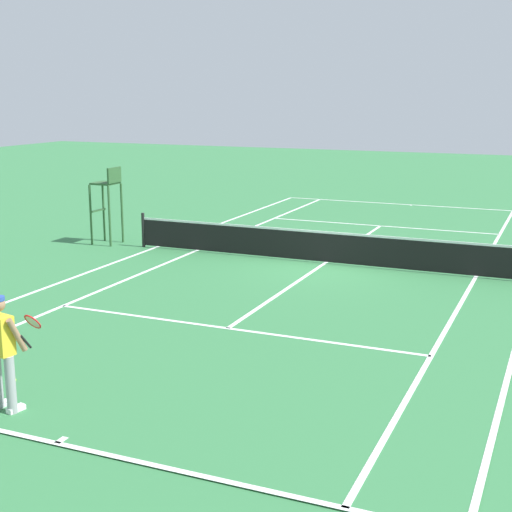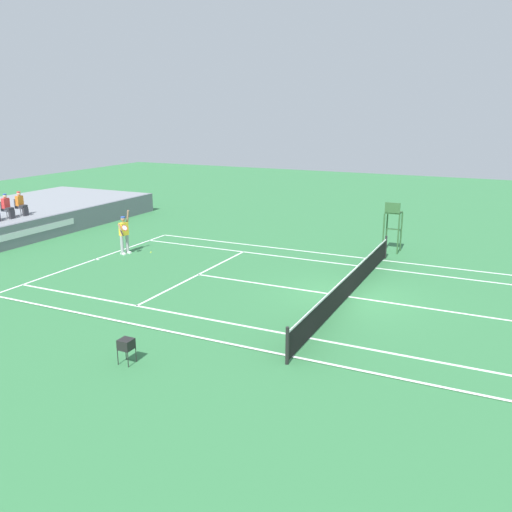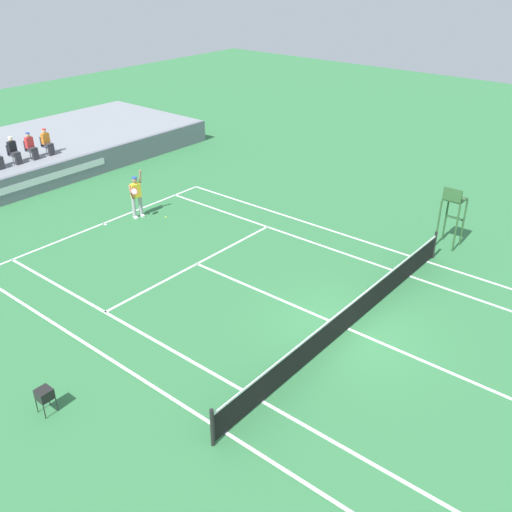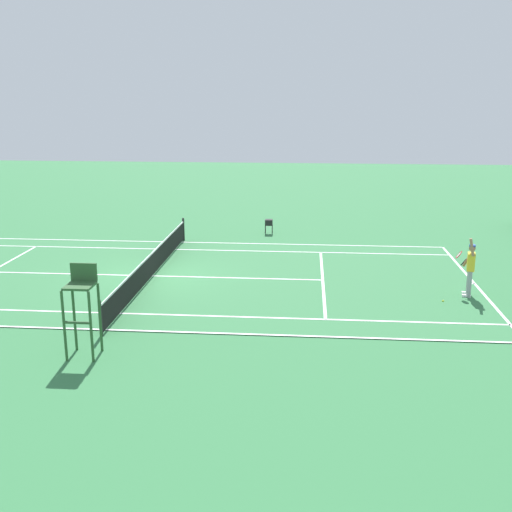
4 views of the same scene
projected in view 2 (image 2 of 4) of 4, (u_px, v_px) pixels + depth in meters
ground_plane at (349, 297)px, 19.69m from camera, size 80.00×80.00×0.00m
court at (349, 297)px, 19.68m from camera, size 11.08×23.88×0.03m
net at (349, 284)px, 19.55m from camera, size 11.98×0.10×1.07m
barrier_wall at (14, 236)px, 26.61m from camera, size 22.68×0.25×1.19m
spectator_seated_4 at (7, 207)px, 27.78m from camera, size 0.44×0.60×1.27m
spectator_seated_5 at (21, 204)px, 28.54m from camera, size 0.44×0.60×1.27m
tennis_player at (124, 234)px, 25.33m from camera, size 0.82×0.62×2.08m
tennis_ball at (151, 252)px, 25.79m from camera, size 0.07×0.07×0.07m
umpire_chair at (393, 220)px, 25.56m from camera, size 0.77×0.77×2.44m
ball_hopper at (126, 344)px, 14.41m from camera, size 0.36×0.36×0.70m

